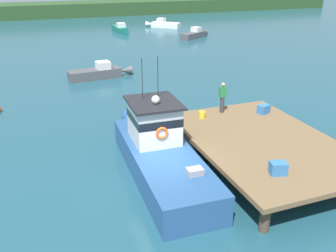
% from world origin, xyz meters
% --- Properties ---
extents(ground_plane, '(200.00, 200.00, 0.00)m').
position_xyz_m(ground_plane, '(0.00, 0.00, 0.00)').
color(ground_plane, '#1E4C5B').
extents(dock, '(6.00, 9.00, 1.20)m').
position_xyz_m(dock, '(4.80, 0.00, 1.07)').
color(dock, '#4C3D2D').
rests_on(dock, ground).
extents(main_fishing_boat, '(2.84, 9.86, 4.80)m').
position_xyz_m(main_fishing_boat, '(0.22, 1.04, 1.01)').
color(main_fishing_boat, '#285184').
rests_on(main_fishing_boat, ground).
extents(crate_single_far, '(0.71, 0.61, 0.45)m').
position_xyz_m(crate_single_far, '(6.69, 2.79, 1.43)').
color(crate_single_far, '#3370B2').
rests_on(crate_single_far, dock).
extents(crate_stack_mid_dock, '(0.70, 0.59, 0.48)m').
position_xyz_m(crate_stack_mid_dock, '(3.57, -2.76, 1.44)').
color(crate_stack_mid_dock, '#3370B2').
rests_on(crate_stack_mid_dock, dock).
extents(bait_bucket, '(0.32, 0.32, 0.34)m').
position_xyz_m(bait_bucket, '(3.37, 3.31, 1.37)').
color(bait_bucket, yellow).
rests_on(bait_bucket, dock).
extents(deckhand_by_the_boat, '(0.36, 0.22, 1.63)m').
position_xyz_m(deckhand_by_the_boat, '(4.69, 3.67, 2.06)').
color(deckhand_by_the_boat, '#383842').
rests_on(deckhand_by_the_boat, dock).
extents(moored_boat_far_right, '(5.31, 1.74, 1.33)m').
position_xyz_m(moored_boat_far_right, '(0.67, 16.90, 0.46)').
color(moored_boat_far_right, '#4C4C51').
rests_on(moored_boat_far_right, ground).
extents(moored_boat_off_the_point, '(4.66, 4.56, 1.38)m').
position_xyz_m(moored_boat_off_the_point, '(15.20, 41.57, 0.48)').
color(moored_boat_off_the_point, white).
rests_on(moored_boat_off_the_point, ground).
extents(moored_boat_outer_mooring, '(4.93, 3.67, 1.32)m').
position_xyz_m(moored_boat_outer_mooring, '(15.84, 31.60, 0.45)').
color(moored_boat_outer_mooring, '#4C4C51').
rests_on(moored_boat_outer_mooring, ground).
extents(moored_boat_near_channel, '(1.43, 5.23, 1.33)m').
position_xyz_m(moored_boat_near_channel, '(8.02, 39.47, 0.46)').
color(moored_boat_near_channel, '#196B5B').
rests_on(moored_boat_near_channel, ground).
extents(mooring_buoy_outer, '(0.36, 0.36, 0.36)m').
position_xyz_m(mooring_buoy_outer, '(1.92, 20.73, 0.18)').
color(mooring_buoy_outer, '#EA5B19').
rests_on(mooring_buoy_outer, ground).
extents(far_shoreline, '(120.00, 8.00, 2.40)m').
position_xyz_m(far_shoreline, '(0.00, 62.00, 1.20)').
color(far_shoreline, '#284723').
rests_on(far_shoreline, ground).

